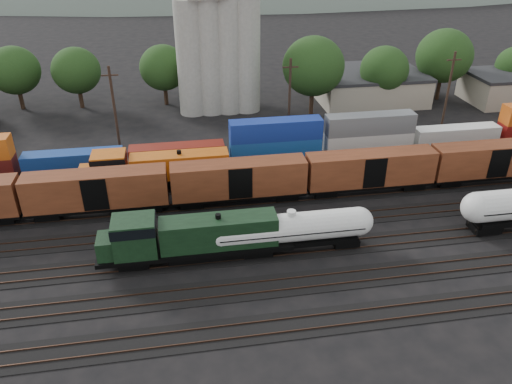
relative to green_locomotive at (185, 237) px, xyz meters
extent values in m
plane|color=black|center=(3.98, 5.00, -2.74)|extent=(600.00, 600.00, 0.00)
cube|color=black|center=(3.98, -10.00, -2.70)|extent=(180.00, 3.20, 0.08)
cube|color=#382319|center=(3.98, -10.72, -2.62)|extent=(180.00, 0.08, 0.16)
cube|color=#382319|center=(3.98, -9.28, -2.62)|extent=(180.00, 0.08, 0.16)
cube|color=black|center=(3.98, -5.00, -2.70)|extent=(180.00, 3.20, 0.08)
cube|color=#382319|center=(3.98, -5.72, -2.62)|extent=(180.00, 0.08, 0.16)
cube|color=#382319|center=(3.98, -4.28, -2.62)|extent=(180.00, 0.08, 0.16)
cube|color=black|center=(3.98, 0.00, -2.70)|extent=(180.00, 3.20, 0.08)
cube|color=#382319|center=(3.98, -0.72, -2.62)|extent=(180.00, 0.08, 0.16)
cube|color=#382319|center=(3.98, 0.72, -2.62)|extent=(180.00, 0.08, 0.16)
cube|color=black|center=(3.98, 5.00, -2.70)|extent=(180.00, 3.20, 0.08)
cube|color=#382319|center=(3.98, 4.28, -2.62)|extent=(180.00, 0.08, 0.16)
cube|color=#382319|center=(3.98, 5.72, -2.62)|extent=(180.00, 0.08, 0.16)
cube|color=black|center=(3.98, 10.00, -2.70)|extent=(180.00, 3.20, 0.08)
cube|color=#382319|center=(3.98, 9.28, -2.62)|extent=(180.00, 0.08, 0.16)
cube|color=#382319|center=(3.98, 10.72, -2.62)|extent=(180.00, 0.08, 0.16)
cube|color=black|center=(3.98, 15.00, -2.70)|extent=(180.00, 3.20, 0.08)
cube|color=#382319|center=(3.98, 14.28, -2.62)|extent=(180.00, 0.08, 0.16)
cube|color=#382319|center=(3.98, 15.72, -2.62)|extent=(180.00, 0.08, 0.16)
cube|color=black|center=(3.98, 20.00, -2.70)|extent=(180.00, 3.20, 0.08)
cube|color=#382319|center=(3.98, 19.28, -2.62)|extent=(180.00, 0.08, 0.16)
cube|color=#382319|center=(3.98, 20.72, -2.62)|extent=(180.00, 0.08, 0.16)
cube|color=black|center=(1.00, 0.00, -1.36)|extent=(18.22, 3.11, 0.43)
cube|color=black|center=(1.00, 0.00, -1.84)|extent=(5.36, 2.36, 0.86)
cube|color=black|center=(3.19, 0.00, 0.30)|extent=(10.93, 2.57, 2.89)
cube|color=black|center=(-4.47, 0.00, 0.62)|extent=(3.86, 3.11, 3.54)
cube|color=black|center=(-4.47, 0.00, 1.75)|extent=(3.97, 3.22, 0.96)
cube|color=black|center=(-7.02, 0.00, -0.18)|extent=(1.72, 2.57, 1.93)
cylinder|color=black|center=(3.19, 0.00, 1.91)|extent=(0.54, 0.54, 0.54)
cube|color=black|center=(-4.83, 0.00, -2.06)|extent=(2.79, 2.14, 0.75)
cube|color=black|center=(6.83, 0.00, -2.06)|extent=(2.79, 2.14, 0.75)
cylinder|color=silver|center=(10.10, 0.00, 0.02)|extent=(13.61, 2.80, 2.80)
sphere|color=silver|center=(3.29, 0.00, 0.02)|extent=(2.80, 2.80, 2.80)
sphere|color=silver|center=(16.91, 0.00, 0.02)|extent=(2.80, 2.80, 2.80)
cylinder|color=silver|center=(10.10, 0.00, 1.62)|extent=(0.87, 0.87, 0.48)
cube|color=black|center=(10.10, 0.00, 0.02)|extent=(13.92, 2.94, 0.08)
cube|color=black|center=(10.10, 0.00, -1.52)|extent=(13.15, 2.13, 0.48)
cube|color=black|center=(4.53, 0.00, -2.10)|extent=(2.51, 1.93, 0.68)
cube|color=black|center=(15.67, 0.00, -2.10)|extent=(2.51, 1.93, 0.68)
sphere|color=silver|center=(29.34, 0.00, 0.35)|extent=(3.17, 3.17, 3.17)
cube|color=black|center=(30.74, 0.00, -2.05)|extent=(2.84, 2.18, 0.76)
cube|color=black|center=(-2.23, 15.00, -1.37)|extent=(19.14, 3.08, 0.43)
cube|color=black|center=(-2.23, 15.00, -1.85)|extent=(5.32, 2.34, 0.85)
cube|color=#BC5410|center=(0.07, 15.00, 0.28)|extent=(11.48, 2.55, 2.87)
cube|color=#BC5410|center=(-7.97, 15.00, 0.60)|extent=(3.83, 3.08, 3.51)
cube|color=black|center=(-7.97, 15.00, 1.71)|extent=(3.93, 3.19, 0.96)
cube|color=#BC5410|center=(-10.65, 15.00, -0.20)|extent=(1.70, 2.55, 1.91)
cylinder|color=black|center=(0.07, 15.00, 1.87)|extent=(0.53, 0.53, 0.53)
cube|color=black|center=(-8.35, 15.00, -2.06)|extent=(2.76, 2.13, 0.74)
cube|color=black|center=(3.90, 15.00, -2.06)|extent=(2.76, 2.13, 0.74)
cube|color=black|center=(-8.96, 10.00, -1.54)|extent=(15.00, 2.60, 0.40)
cube|color=#602C17|center=(-8.96, 10.00, 0.56)|extent=(15.00, 2.90, 3.80)
cube|color=black|center=(6.44, 10.00, -1.54)|extent=(15.00, 2.60, 0.40)
cube|color=#602C17|center=(6.44, 10.00, 0.56)|extent=(15.00, 2.90, 3.80)
cube|color=black|center=(21.84, 10.00, -1.54)|extent=(15.00, 2.60, 0.40)
cube|color=#602C17|center=(21.84, 10.00, 0.56)|extent=(15.00, 2.90, 3.80)
cube|color=black|center=(37.24, 10.00, -1.54)|extent=(15.00, 2.60, 0.40)
cube|color=#602C17|center=(37.24, 10.00, 0.56)|extent=(15.00, 2.90, 3.80)
cube|color=black|center=(3.98, 20.00, -2.24)|extent=(160.00, 2.60, 0.60)
cube|color=navy|center=(-12.97, 20.00, -0.64)|extent=(12.00, 2.40, 2.60)
cube|color=maroon|center=(-0.17, 20.00, -0.64)|extent=(12.00, 2.40, 2.60)
cube|color=#164898|center=(12.63, 20.00, -0.64)|extent=(12.00, 2.40, 2.60)
cube|color=navy|center=(12.63, 20.00, 1.96)|extent=(12.00, 2.40, 2.60)
cube|color=silver|center=(25.43, 20.00, -0.64)|extent=(12.00, 2.40, 2.60)
cube|color=slate|center=(25.43, 20.00, 1.96)|extent=(12.00, 2.40, 2.60)
cube|color=silver|center=(38.23, 20.00, -0.64)|extent=(12.00, 2.40, 2.60)
cylinder|color=#9E9B90|center=(2.98, 41.00, 6.26)|extent=(4.40, 4.40, 18.00)
cylinder|color=#9E9B90|center=(5.98, 41.00, 6.26)|extent=(4.40, 4.40, 18.00)
cylinder|color=#9E9B90|center=(8.98, 41.00, 6.26)|extent=(4.40, 4.40, 18.00)
cylinder|color=#9E9B90|center=(11.98, 41.00, 6.26)|extent=(4.40, 4.40, 18.00)
cube|color=#9E937F|center=(33.98, 43.00, -0.44)|extent=(18.00, 14.00, 4.60)
cube|color=#232326|center=(33.98, 43.00, 2.11)|extent=(18.36, 14.28, 0.50)
cylinder|color=black|center=(-25.67, 47.80, -1.22)|extent=(0.70, 0.70, 3.04)
ellipsoid|color=#203E17|center=(-25.67, 47.80, 3.88)|extent=(8.25, 8.25, 7.82)
cylinder|color=black|center=(-15.78, 46.87, -1.27)|extent=(0.70, 0.70, 2.94)
ellipsoid|color=#203E17|center=(-15.78, 46.87, 3.67)|extent=(7.98, 7.98, 7.56)
cylinder|color=black|center=(-1.48, 46.19, -1.26)|extent=(0.70, 0.70, 2.95)
ellipsoid|color=#203E17|center=(-1.48, 46.19, 3.69)|extent=(8.01, 8.01, 7.59)
cylinder|color=black|center=(8.34, 46.37, -1.45)|extent=(0.70, 0.70, 2.58)
ellipsoid|color=#203E17|center=(8.34, 46.37, 2.88)|extent=(7.00, 7.00, 6.63)
cylinder|color=black|center=(22.18, 37.41, -0.92)|extent=(0.70, 0.70, 3.64)
ellipsoid|color=#203E17|center=(22.18, 37.41, 5.20)|extent=(9.89, 9.89, 9.37)
cylinder|color=black|center=(34.87, 38.92, -1.25)|extent=(0.70, 0.70, 2.97)
ellipsoid|color=#203E17|center=(34.87, 38.92, 3.73)|extent=(8.05, 8.05, 7.63)
cylinder|color=black|center=(46.48, 41.07, -0.97)|extent=(0.70, 0.70, 3.54)
ellipsoid|color=#203E17|center=(46.48, 41.07, 4.98)|extent=(9.61, 9.61, 9.11)
cylinder|color=black|center=(60.41, 40.82, -1.47)|extent=(0.70, 0.70, 2.54)
cylinder|color=black|center=(-8.02, 27.00, 3.26)|extent=(0.36, 0.36, 12.00)
cube|color=black|center=(-8.02, 27.00, 8.06)|extent=(2.20, 0.18, 0.18)
cylinder|color=black|center=(15.98, 27.00, 3.26)|extent=(0.36, 0.36, 12.00)
cube|color=black|center=(15.98, 27.00, 8.06)|extent=(2.20, 0.18, 0.18)
cylinder|color=black|center=(39.98, 27.00, 3.26)|extent=(0.36, 0.36, 12.00)
cube|color=black|center=(39.98, 27.00, 8.06)|extent=(2.20, 0.18, 0.18)
ellipsoid|color=#59665B|center=(43.98, 265.00, -25.49)|extent=(520.00, 286.00, 130.00)
camera|label=1|loc=(0.25, -38.97, 26.12)|focal=35.00mm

